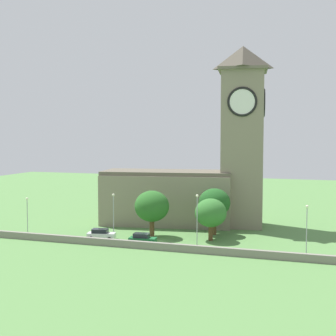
# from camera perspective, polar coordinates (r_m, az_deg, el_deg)

# --- Properties ---
(ground_plane) EXTENTS (200.00, 200.00, 0.00)m
(ground_plane) POSITION_cam_1_polar(r_m,az_deg,el_deg) (89.98, 1.48, -6.85)
(ground_plane) COLOR #517F42
(church) EXTENTS (31.46, 13.76, 33.02)m
(church) POSITION_cam_1_polar(r_m,az_deg,el_deg) (89.36, 3.80, -0.32)
(church) COLOR gray
(church) RESTS_ON ground
(quay_barrier) EXTENTS (54.88, 0.70, 1.12)m
(quay_barrier) POSITION_cam_1_polar(r_m,az_deg,el_deg) (71.83, -3.04, -9.21)
(quay_barrier) COLOR gray
(quay_barrier) RESTS_ON ground
(car_white) EXTENTS (4.72, 2.70, 1.79)m
(car_white) POSITION_cam_1_polar(r_m,az_deg,el_deg) (78.34, -8.02, -7.86)
(car_white) COLOR silver
(car_white) RESTS_ON ground
(car_green) EXTENTS (4.32, 2.38, 1.82)m
(car_green) POSITION_cam_1_polar(r_m,az_deg,el_deg) (74.15, -3.09, -8.50)
(car_green) COLOR #1E6B38
(car_green) RESTS_ON ground
(streetlamp_west_end) EXTENTS (0.44, 0.44, 6.09)m
(streetlamp_west_end) POSITION_cam_1_polar(r_m,az_deg,el_deg) (86.41, -16.51, -4.68)
(streetlamp_west_end) COLOR #9EA0A5
(streetlamp_west_end) RESTS_ON ground
(streetlamp_west_mid) EXTENTS (0.44, 0.44, 7.36)m
(streetlamp_west_mid) POSITION_cam_1_polar(r_m,az_deg,el_deg) (78.70, -6.55, -4.85)
(streetlamp_west_mid) COLOR #9EA0A5
(streetlamp_west_mid) RESTS_ON ground
(streetlamp_central) EXTENTS (0.44, 0.44, 7.83)m
(streetlamp_central) POSITION_cam_1_polar(r_m,az_deg,el_deg) (73.57, 3.50, -5.25)
(streetlamp_central) COLOR #9EA0A5
(streetlamp_central) RESTS_ON ground
(streetlamp_east_mid) EXTENTS (0.44, 0.44, 6.96)m
(streetlamp_east_mid) POSITION_cam_1_polar(r_m,az_deg,el_deg) (71.26, 16.29, -6.12)
(streetlamp_east_mid) COLOR #9EA0A5
(streetlamp_east_mid) RESTS_ON ground
(tree_churchyard) EXTENTS (5.38, 5.38, 7.90)m
(tree_churchyard) POSITION_cam_1_polar(r_m,az_deg,el_deg) (81.13, 5.57, -4.18)
(tree_churchyard) COLOR brown
(tree_churchyard) RESTS_ON ground
(tree_riverside_east) EXTENTS (5.09, 5.09, 6.78)m
(tree_riverside_east) POSITION_cam_1_polar(r_m,az_deg,el_deg) (76.81, 5.14, -5.39)
(tree_riverside_east) COLOR brown
(tree_riverside_east) RESTS_ON ground
(tree_by_tower) EXTENTS (5.75, 5.75, 7.74)m
(tree_by_tower) POSITION_cam_1_polar(r_m,az_deg,el_deg) (79.02, -1.94, -4.61)
(tree_by_tower) COLOR brown
(tree_by_tower) RESTS_ON ground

